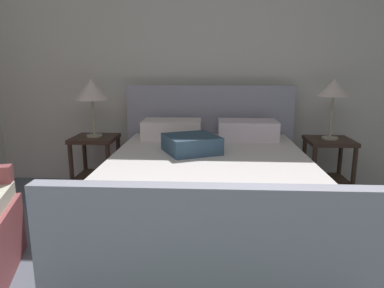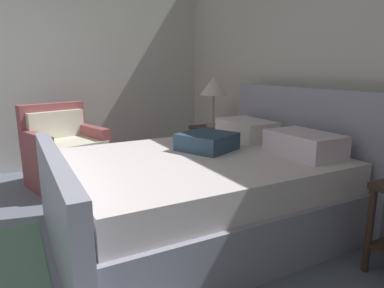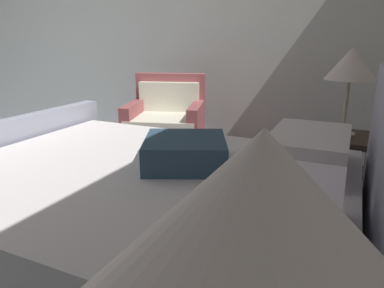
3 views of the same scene
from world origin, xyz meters
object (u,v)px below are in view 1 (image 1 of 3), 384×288
object	(u,v)px
bed	(208,188)
nightstand_right	(328,158)
table_lamp_right	(334,90)
table_lamp_left	(91,91)
nightstand_left	(95,155)

from	to	relation	value
bed	nightstand_right	world-z (taller)	bed
nightstand_right	table_lamp_right	bearing A→B (deg)	80.54
bed	table_lamp_left	xyz separation A→B (m)	(-1.19, 0.79, 0.72)
nightstand_right	nightstand_left	xyz separation A→B (m)	(-2.39, -0.02, 0.00)
nightstand_right	nightstand_left	distance (m)	2.39
nightstand_right	table_lamp_left	world-z (taller)	table_lamp_left
bed	nightstand_left	world-z (taller)	bed
table_lamp_left	nightstand_right	bearing A→B (deg)	0.39
table_lamp_right	nightstand_left	distance (m)	2.49
nightstand_left	table_lamp_left	bearing A→B (deg)	108.43
nightstand_right	table_lamp_left	distance (m)	2.48
nightstand_left	table_lamp_left	distance (m)	0.67
table_lamp_right	table_lamp_left	bearing A→B (deg)	-179.61
bed	nightstand_right	bearing A→B (deg)	34.04
nightstand_right	table_lamp_right	xyz separation A→B (m)	(0.00, 0.00, 0.68)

